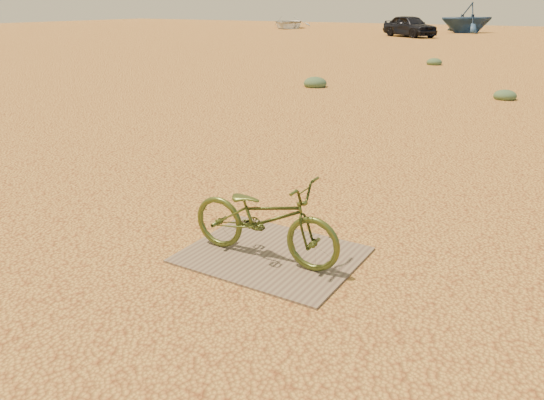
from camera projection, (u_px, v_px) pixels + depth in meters
The scene contains 9 objects.
ground at pixel (248, 230), 5.81m from camera, with size 120.00×120.00×0.00m, color gold.
plywood_board at pixel (272, 255), 5.22m from camera, with size 1.64×1.32×0.02m, color #796950.
bicycle at pixel (264, 218), 5.00m from camera, with size 0.55×1.57×0.82m, color #44521F.
car at pixel (410, 26), 38.27m from camera, with size 1.80×4.47×1.52m, color black.
boat_near_left at pixel (288, 23), 51.12m from camera, with size 3.69×5.17×1.07m, color silver.
boat_far_left at pixel (467, 17), 43.32m from camera, with size 3.92×4.55×2.39m, color navy.
kale_a at pixel (315, 87), 15.70m from camera, with size 0.68×0.68×0.38m, color #516E49.
kale_b at pixel (504, 99), 13.68m from camera, with size 0.57×0.57×0.31m, color #516E49.
kale_c at pixel (434, 65), 21.26m from camera, with size 0.61×0.61×0.33m, color #516E49.
Camera 1 is at (2.97, -4.43, 2.34)m, focal length 35.00 mm.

